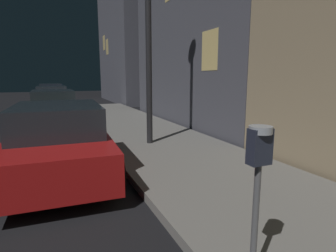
{
  "coord_description": "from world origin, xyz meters",
  "views": [
    {
      "loc": [
        2.73,
        -0.76,
        1.95
      ],
      "look_at": [
        3.97,
        2.12,
        1.39
      ],
      "focal_mm": 29.26,
      "sensor_mm": 36.0,
      "label": 1
    }
  ],
  "objects_px": {
    "parking_meter": "(258,167)",
    "car_blue": "(51,93)",
    "car_silver": "(52,98)",
    "car_green": "(54,108)",
    "car_red": "(60,140)"
  },
  "relations": [
    {
      "from": "parking_meter",
      "to": "car_silver",
      "type": "xyz_separation_m",
      "value": [
        -1.42,
        15.92,
        -0.51
      ]
    },
    {
      "from": "parking_meter",
      "to": "car_silver",
      "type": "height_order",
      "value": "parking_meter"
    },
    {
      "from": "parking_meter",
      "to": "car_blue",
      "type": "height_order",
      "value": "parking_meter"
    },
    {
      "from": "car_green",
      "to": "car_silver",
      "type": "height_order",
      "value": "same"
    },
    {
      "from": "car_green",
      "to": "car_silver",
      "type": "relative_size",
      "value": 1.03
    },
    {
      "from": "car_silver",
      "to": "parking_meter",
      "type": "bearing_deg",
      "value": -84.9
    },
    {
      "from": "parking_meter",
      "to": "car_red",
      "type": "bearing_deg",
      "value": 109.22
    },
    {
      "from": "car_green",
      "to": "car_blue",
      "type": "height_order",
      "value": "same"
    },
    {
      "from": "car_silver",
      "to": "car_green",
      "type": "bearing_deg",
      "value": -90.0
    },
    {
      "from": "parking_meter",
      "to": "car_red",
      "type": "xyz_separation_m",
      "value": [
        -1.42,
        4.08,
        -0.51
      ]
    },
    {
      "from": "parking_meter",
      "to": "car_blue",
      "type": "xyz_separation_m",
      "value": [
        -1.42,
        22.05,
        -0.51
      ]
    },
    {
      "from": "parking_meter",
      "to": "car_silver",
      "type": "relative_size",
      "value": 0.35
    },
    {
      "from": "car_red",
      "to": "car_silver",
      "type": "height_order",
      "value": "same"
    },
    {
      "from": "parking_meter",
      "to": "car_blue",
      "type": "distance_m",
      "value": 22.1
    },
    {
      "from": "car_silver",
      "to": "car_blue",
      "type": "distance_m",
      "value": 6.13
    }
  ]
}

